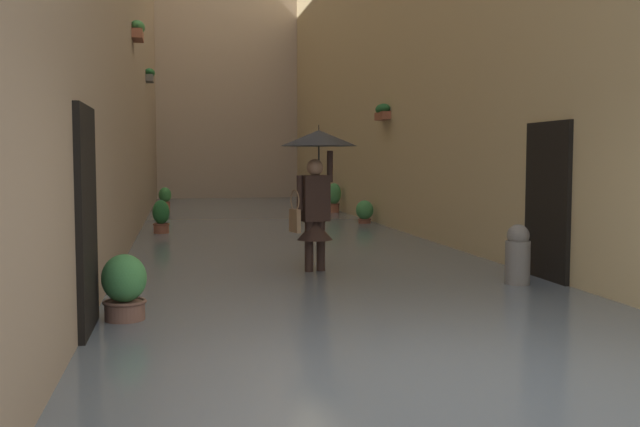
{
  "coord_description": "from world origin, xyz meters",
  "views": [
    {
      "loc": [
        1.93,
        4.97,
        1.72
      ],
      "look_at": [
        0.03,
        -4.85,
        0.97
      ],
      "focal_mm": 40.96,
      "sensor_mm": 36.0,
      "label": 1
    }
  ],
  "objects_px": {
    "potted_plant_far_left": "(365,213)",
    "potted_plant_mid_right": "(161,219)",
    "potted_plant_far_right": "(165,200)",
    "person_wading": "(317,171)",
    "potted_plant_near_right": "(124,293)",
    "mooring_bollard": "(518,260)",
    "potted_plant_mid_left": "(334,198)"
  },
  "relations": [
    {
      "from": "potted_plant_mid_right",
      "to": "mooring_bollard",
      "type": "height_order",
      "value": "mooring_bollard"
    },
    {
      "from": "potted_plant_mid_left",
      "to": "potted_plant_far_right",
      "type": "bearing_deg",
      "value": -20.57
    },
    {
      "from": "potted_plant_mid_right",
      "to": "potted_plant_near_right",
      "type": "height_order",
      "value": "potted_plant_mid_right"
    },
    {
      "from": "potted_plant_near_right",
      "to": "person_wading",
      "type": "bearing_deg",
      "value": -131.93
    },
    {
      "from": "potted_plant_mid_left",
      "to": "potted_plant_mid_right",
      "type": "bearing_deg",
      "value": 46.65
    },
    {
      "from": "potted_plant_far_right",
      "to": "potted_plant_near_right",
      "type": "bearing_deg",
      "value": 89.59
    },
    {
      "from": "person_wading",
      "to": "potted_plant_far_left",
      "type": "distance_m",
      "value": 7.73
    },
    {
      "from": "potted_plant_mid_right",
      "to": "potted_plant_mid_left",
      "type": "bearing_deg",
      "value": -133.35
    },
    {
      "from": "potted_plant_mid_right",
      "to": "potted_plant_far_left",
      "type": "bearing_deg",
      "value": -162.72
    },
    {
      "from": "potted_plant_near_right",
      "to": "potted_plant_far_left",
      "type": "bearing_deg",
      "value": -116.63
    },
    {
      "from": "potted_plant_mid_left",
      "to": "potted_plant_far_right",
      "type": "xyz_separation_m",
      "value": [
        4.86,
        -1.82,
        -0.09
      ]
    },
    {
      "from": "potted_plant_far_right",
      "to": "potted_plant_far_left",
      "type": "xyz_separation_m",
      "value": [
        -4.85,
        5.43,
        -0.08
      ]
    },
    {
      "from": "potted_plant_far_right",
      "to": "potted_plant_far_left",
      "type": "bearing_deg",
      "value": 131.8
    },
    {
      "from": "potted_plant_mid_right",
      "to": "potted_plant_near_right",
      "type": "bearing_deg",
      "value": 88.95
    },
    {
      "from": "potted_plant_mid_right",
      "to": "mooring_bollard",
      "type": "bearing_deg",
      "value": 122.06
    },
    {
      "from": "person_wading",
      "to": "potted_plant_mid_left",
      "type": "bearing_deg",
      "value": -103.27
    },
    {
      "from": "mooring_bollard",
      "to": "person_wading",
      "type": "bearing_deg",
      "value": -34.02
    },
    {
      "from": "potted_plant_far_right",
      "to": "potted_plant_near_right",
      "type": "relative_size",
      "value": 1.07
    },
    {
      "from": "person_wading",
      "to": "potted_plant_near_right",
      "type": "bearing_deg",
      "value": 48.07
    },
    {
      "from": "potted_plant_far_right",
      "to": "potted_plant_near_right",
      "type": "height_order",
      "value": "potted_plant_far_right"
    },
    {
      "from": "person_wading",
      "to": "potted_plant_mid_right",
      "type": "relative_size",
      "value": 2.57
    },
    {
      "from": "person_wading",
      "to": "potted_plant_mid_left",
      "type": "xyz_separation_m",
      "value": [
        -2.55,
        -10.81,
        -0.99
      ]
    },
    {
      "from": "potted_plant_mid_left",
      "to": "potted_plant_mid_right",
      "type": "height_order",
      "value": "potted_plant_mid_left"
    },
    {
      "from": "potted_plant_near_right",
      "to": "potted_plant_far_right",
      "type": "bearing_deg",
      "value": -90.41
    },
    {
      "from": "potted_plant_mid_left",
      "to": "potted_plant_far_right",
      "type": "distance_m",
      "value": 5.19
    },
    {
      "from": "potted_plant_far_left",
      "to": "potted_plant_mid_right",
      "type": "xyz_separation_m",
      "value": [
        4.81,
        1.5,
        0.04
      ]
    },
    {
      "from": "person_wading",
      "to": "potted_plant_near_right",
      "type": "xyz_separation_m",
      "value": [
        2.42,
        2.69,
        -1.14
      ]
    },
    {
      "from": "potted_plant_mid_left",
      "to": "potted_plant_far_right",
      "type": "height_order",
      "value": "potted_plant_mid_left"
    },
    {
      "from": "person_wading",
      "to": "potted_plant_mid_right",
      "type": "height_order",
      "value": "person_wading"
    },
    {
      "from": "potted_plant_mid_right",
      "to": "potted_plant_near_right",
      "type": "distance_m",
      "value": 8.4
    },
    {
      "from": "potted_plant_mid_right",
      "to": "potted_plant_far_right",
      "type": "bearing_deg",
      "value": -89.64
    },
    {
      "from": "potted_plant_mid_right",
      "to": "potted_plant_near_right",
      "type": "xyz_separation_m",
      "value": [
        0.15,
        8.4,
        -0.03
      ]
    }
  ]
}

